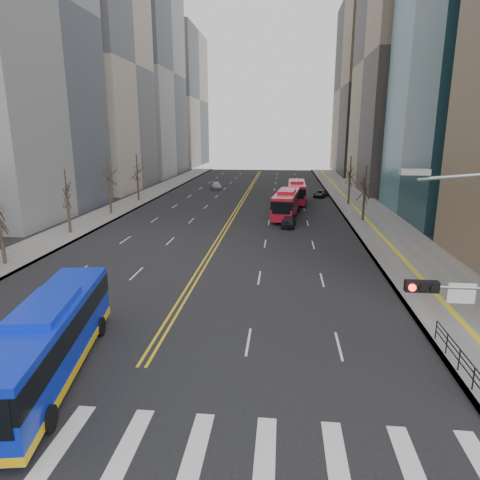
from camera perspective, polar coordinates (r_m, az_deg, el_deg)
The scene contains 14 objects.
ground at distance 17.19m, azimuth -18.81°, elevation -24.41°, with size 220.00×220.00×0.00m, color black.
sidewalk_right at distance 59.06m, azimuth 16.63°, elevation 3.48°, with size 7.00×130.00×0.15m, color slate.
sidewalk_left at distance 62.31m, azimuth -15.83°, elevation 4.07°, with size 5.00×130.00×0.15m, color slate.
crosswalk at distance 17.19m, azimuth -18.81°, elevation -24.39°, with size 26.70×4.00×0.01m.
centerline at distance 68.15m, azimuth 0.39°, elevation 5.39°, with size 0.55×100.00×0.01m.
office_towers at distance 81.88m, azimuth 1.48°, elevation 23.69°, with size 83.00×134.00×58.00m.
pedestrian_railing at distance 22.00m, azimuth 27.23°, elevation -13.63°, with size 0.06×6.06×1.02m.
street_trees at distance 48.83m, azimuth -10.38°, elevation 7.39°, with size 35.20×47.20×7.60m.
blue_bus at distance 20.83m, azimuth -24.20°, elevation -11.86°, with size 4.48×12.05×3.44m.
red_bus_near at distance 54.25m, azimuth 6.21°, elevation 5.06°, with size 3.74×11.04×3.44m.
red_bus_far at distance 65.77m, azimuth 7.56°, elevation 6.60°, with size 2.83×10.64×3.38m.
car_dark_mid at distance 48.82m, azimuth 6.47°, elevation 2.49°, with size 1.50×3.72×1.27m, color black.
car_silver at distance 81.35m, azimuth -3.20°, elevation 7.26°, with size 1.73×4.26×1.24m, color #A0A0A5.
car_dark_far at distance 72.26m, azimuth 10.69°, elevation 6.09°, with size 1.80×3.90×1.08m, color black.
Camera 1 is at (6.29, -12.04, 10.54)m, focal length 32.00 mm.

